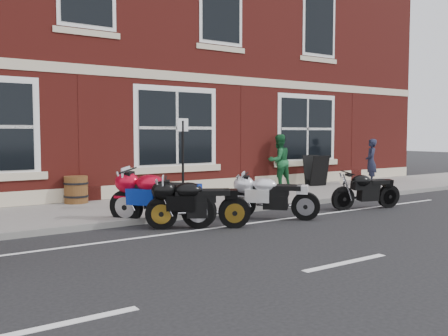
{
  "coord_description": "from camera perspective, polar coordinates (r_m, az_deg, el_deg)",
  "views": [
    {
      "loc": [
        -5.35,
        -7.7,
        1.82
      ],
      "look_at": [
        1.1,
        1.6,
        1.03
      ],
      "focal_mm": 40.0,
      "sensor_mm": 36.0,
      "label": 1
    }
  ],
  "objects": [
    {
      "name": "moto_sport_silver",
      "position": [
        10.67,
        5.48,
        -3.11
      ],
      "size": [
        1.4,
        1.54,
        0.88
      ],
      "rotation": [
        0.0,
        0.0,
        0.73
      ],
      "color": "black",
      "rests_on": "ground"
    },
    {
      "name": "kerb",
      "position": [
        10.72,
        -4.29,
        -5.48
      ],
      "size": [
        30.0,
        0.16,
        0.12
      ],
      "primitive_type": "cube",
      "color": "slate",
      "rests_on": "ground"
    },
    {
      "name": "moto_sport_red",
      "position": [
        9.92,
        -7.32,
        -3.21
      ],
      "size": [
        1.45,
        1.91,
        1.02
      ],
      "rotation": [
        0.0,
        0.0,
        0.63
      ],
      "color": "black",
      "rests_on": "ground"
    },
    {
      "name": "pedestrian_left",
      "position": [
        17.36,
        16.46,
        0.71
      ],
      "size": [
        0.65,
        0.64,
        1.52
      ],
      "primitive_type": "imported",
      "rotation": [
        0.0,
        0.0,
        3.87
      ],
      "color": "#1A1D30",
      "rests_on": "sidewalk"
    },
    {
      "name": "moto_naked_black",
      "position": [
        12.43,
        15.73,
        -2.34
      ],
      "size": [
        1.83,
        0.59,
        0.84
      ],
      "rotation": [
        0.0,
        0.0,
        1.31
      ],
      "color": "black",
      "rests_on": "ground"
    },
    {
      "name": "moto_sport_black",
      "position": [
        9.56,
        -3.24,
        -3.86
      ],
      "size": [
        1.8,
        1.12,
        0.9
      ],
      "rotation": [
        0.0,
        0.0,
        1.04
      ],
      "color": "black",
      "rests_on": "ground"
    },
    {
      "name": "barrel_planter",
      "position": [
        12.7,
        -16.55,
        -2.37
      ],
      "size": [
        0.59,
        0.59,
        0.66
      ],
      "color": "#4B3414",
      "rests_on": "sidewalk"
    },
    {
      "name": "sidewalk",
      "position": [
        12.09,
        -8.1,
        -4.43
      ],
      "size": [
        30.0,
        3.0,
        0.12
      ],
      "primitive_type": "cube",
      "color": "slate",
      "rests_on": "ground"
    },
    {
      "name": "parking_sign",
      "position": [
        11.13,
        -4.72,
        1.26
      ],
      "size": [
        0.29,
        0.05,
        2.03
      ],
      "rotation": [
        0.0,
        0.0,
        0.09
      ],
      "color": "black",
      "rests_on": "sidewalk"
    },
    {
      "name": "pedestrian_right",
      "position": [
        15.8,
        6.29,
        0.83
      ],
      "size": [
        0.81,
        0.63,
        1.67
      ],
      "primitive_type": "imported",
      "rotation": [
        0.0,
        0.0,
        3.14
      ],
      "color": "#1A5B2F",
      "rests_on": "sidewalk"
    },
    {
      "name": "a_board_sign",
      "position": [
        16.42,
        10.45,
        -0.28
      ],
      "size": [
        0.67,
        0.53,
        1.0
      ],
      "primitive_type": null,
      "rotation": [
        0.0,
        0.0,
        -0.23
      ],
      "color": "black",
      "rests_on": "sidewalk"
    },
    {
      "name": "pub_building",
      "position": [
        19.42,
        -18.67,
        16.21
      ],
      "size": [
        24.0,
        12.0,
        12.0
      ],
      "primitive_type": "cube",
      "color": "maroon",
      "rests_on": "ground"
    },
    {
      "name": "ground",
      "position": [
        9.55,
        0.06,
        -7.01
      ],
      "size": [
        80.0,
        80.0,
        0.0
      ],
      "primitive_type": "plane",
      "color": "black",
      "rests_on": "ground"
    }
  ]
}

